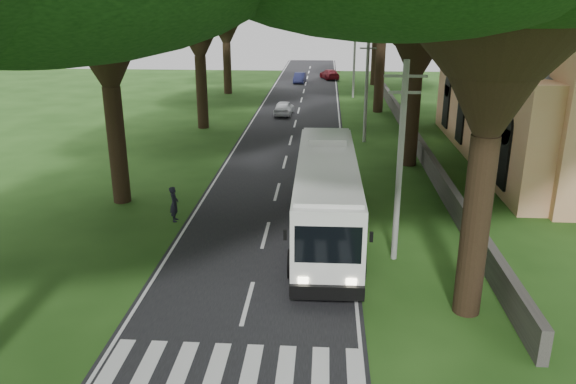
{
  "coord_description": "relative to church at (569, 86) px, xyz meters",
  "views": [
    {
      "loc": [
        2.58,
        -15.15,
        10.07
      ],
      "look_at": [
        1.04,
        7.69,
        2.2
      ],
      "focal_mm": 35.0,
      "sensor_mm": 36.0,
      "label": 1
    }
  ],
  "objects": [
    {
      "name": "church",
      "position": [
        0.0,
        0.0,
        0.0
      ],
      "size": [
        14.0,
        24.0,
        11.6
      ],
      "color": "#E7A170",
      "rests_on": "ground"
    },
    {
      "name": "pole_far",
      "position": [
        -12.36,
        24.45,
        -0.73
      ],
      "size": [
        1.6,
        0.24,
        8.0
      ],
      "color": "gray",
      "rests_on": "ground"
    },
    {
      "name": "road",
      "position": [
        -17.86,
        3.45,
        -4.9
      ],
      "size": [
        8.0,
        120.0,
        0.04
      ],
      "primitive_type": "cube",
      "color": "black",
      "rests_on": "ground"
    },
    {
      "name": "distant_car_a",
      "position": [
        -19.09,
        14.17,
        -4.22
      ],
      "size": [
        1.82,
        3.99,
        1.33
      ],
      "primitive_type": "imported",
      "rotation": [
        0.0,
        0.0,
        3.08
      ],
      "color": "silver",
      "rests_on": "road"
    },
    {
      "name": "pedestrian",
      "position": [
        -22.38,
        -12.08,
        -4.05
      ],
      "size": [
        0.49,
        0.68,
        1.72
      ],
      "primitive_type": "imported",
      "rotation": [
        0.0,
        0.0,
        1.7
      ],
      "color": "black",
      "rests_on": "ground"
    },
    {
      "name": "distant_car_b",
      "position": [
        -18.66,
        35.33,
        -4.25
      ],
      "size": [
        1.55,
        3.89,
        1.26
      ],
      "primitive_type": "imported",
      "rotation": [
        0.0,
        0.0,
        -0.06
      ],
      "color": "navy",
      "rests_on": "road"
    },
    {
      "name": "coach_bus",
      "position": [
        -15.16,
        -13.3,
        -2.95
      ],
      "size": [
        3.02,
        12.39,
        3.64
      ],
      "rotation": [
        0.0,
        0.0,
        0.01
      ],
      "color": "white",
      "rests_on": "ground"
    },
    {
      "name": "crosswalk",
      "position": [
        -17.86,
        -23.55,
        -4.91
      ],
      "size": [
        8.0,
        3.0,
        0.01
      ],
      "primitive_type": "cube",
      "color": "silver",
      "rests_on": "ground"
    },
    {
      "name": "distant_car_c",
      "position": [
        -14.86,
        39.12,
        -4.24
      ],
      "size": [
        2.95,
        4.75,
        1.29
      ],
      "primitive_type": "imported",
      "rotation": [
        0.0,
        0.0,
        3.42
      ],
      "color": "maroon",
      "rests_on": "road"
    },
    {
      "name": "pole_mid",
      "position": [
        -12.36,
        4.45,
        -0.73
      ],
      "size": [
        1.6,
        0.24,
        8.0
      ],
      "color": "gray",
      "rests_on": "ground"
    },
    {
      "name": "property_wall",
      "position": [
        -8.86,
        2.45,
        -4.31
      ],
      "size": [
        0.35,
        50.0,
        1.2
      ],
      "primitive_type": "cube",
      "color": "#383533",
      "rests_on": "ground"
    },
    {
      "name": "ground",
      "position": [
        -17.86,
        -21.55,
        -4.91
      ],
      "size": [
        140.0,
        140.0,
        0.0
      ],
      "primitive_type": "plane",
      "color": "#1D4112",
      "rests_on": "ground"
    },
    {
      "name": "pole_near",
      "position": [
        -12.36,
        -15.55,
        -0.73
      ],
      "size": [
        1.6,
        0.24,
        8.0
      ],
      "color": "gray",
      "rests_on": "ground"
    }
  ]
}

